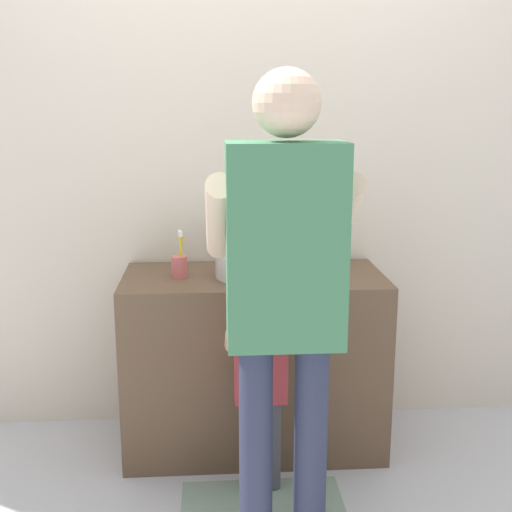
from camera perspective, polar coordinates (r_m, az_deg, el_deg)
ground_plane at (r=2.97m, az=0.21°, el=-18.58°), size 14.00×14.00×0.00m
back_wall at (r=3.15m, az=-0.60°, el=9.30°), size 4.40×0.08×2.70m
vanity_cabinet at (r=3.05m, az=-0.20°, el=-9.07°), size 1.16×0.54×0.81m
sink_basin at (r=2.89m, az=-0.18°, el=-0.66°), size 0.34×0.34×0.11m
faucet at (r=3.09m, az=-0.44°, el=0.70°), size 0.18×0.14×0.18m
toothbrush_cup at (r=2.89m, az=-6.65°, el=-0.80°), size 0.07×0.07×0.21m
bath_mat at (r=2.75m, az=0.62°, el=-21.13°), size 0.64×0.40×0.02m
child_toddler at (r=2.63m, az=0.39°, el=-9.79°), size 0.28×0.28×0.90m
adult_parent at (r=2.19m, az=2.48°, el=-1.67°), size 0.52×0.55×1.67m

